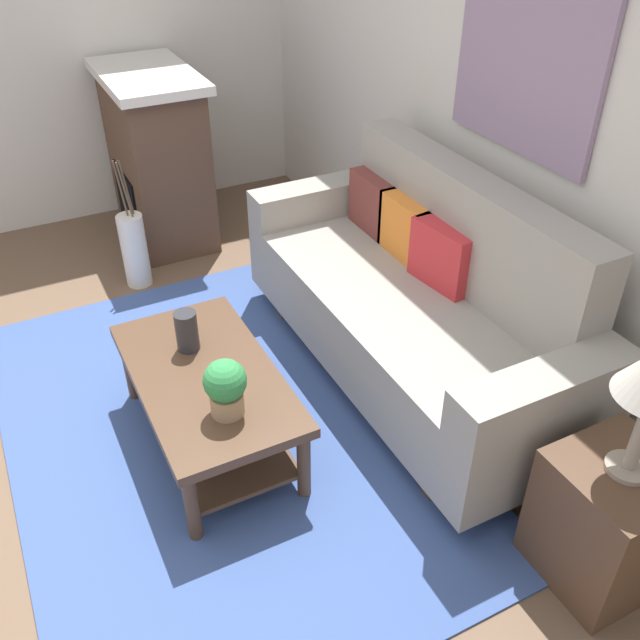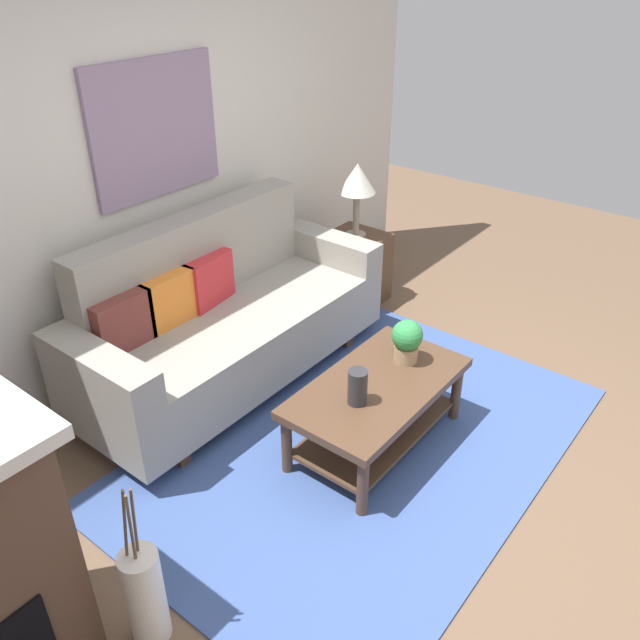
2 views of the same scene
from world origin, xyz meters
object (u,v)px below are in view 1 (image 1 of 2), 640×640
at_px(throw_pillow_crimson, 442,256).
at_px(fireplace, 157,156).
at_px(tabletop_vase, 187,331).
at_px(potted_plant_tabletop, 225,386).
at_px(throw_pillow_orange, 405,228).
at_px(framed_painting, 526,62).
at_px(floor_vase, 135,251).
at_px(side_table, 608,521).
at_px(coffee_table, 207,392).
at_px(couch, 417,304).
at_px(throw_pillow_maroon, 374,204).

xyz_separation_m(throw_pillow_crimson, fireplace, (-2.15, -0.84, -0.09)).
bearing_deg(tabletop_vase, potted_plant_tabletop, 0.77).
relative_size(throw_pillow_orange, framed_painting, 0.39).
bearing_deg(tabletop_vase, floor_vase, 177.02).
height_order(throw_pillow_crimson, side_table, throw_pillow_crimson).
bearing_deg(side_table, coffee_table, -140.37).
height_order(coffee_table, framed_painting, framed_painting).
bearing_deg(fireplace, coffee_table, -11.24).
bearing_deg(couch, fireplace, -161.55).
distance_m(throw_pillow_crimson, coffee_table, 1.33).
height_order(throw_pillow_maroon, potted_plant_tabletop, throw_pillow_maroon).
bearing_deg(fireplace, floor_vase, -31.64).
xyz_separation_m(couch, framed_painting, (-0.00, 0.47, 1.15)).
height_order(tabletop_vase, framed_painting, framed_painting).
bearing_deg(couch, potted_plant_tabletop, -74.36).
xyz_separation_m(throw_pillow_maroon, throw_pillow_crimson, (0.67, 0.00, 0.00)).
bearing_deg(tabletop_vase, throw_pillow_orange, 97.13).
xyz_separation_m(throw_pillow_maroon, coffee_table, (0.70, -1.28, -0.37)).
distance_m(throw_pillow_crimson, fireplace, 2.31).
xyz_separation_m(potted_plant_tabletop, fireplace, (-2.47, 0.43, 0.02)).
bearing_deg(framed_painting, couch, -90.00).
bearing_deg(fireplace, side_table, 10.92).
bearing_deg(side_table, throw_pillow_orange, 174.57).
bearing_deg(tabletop_vase, couch, 81.47).
distance_m(fireplace, framed_painting, 2.64).
distance_m(tabletop_vase, side_table, 1.93).
xyz_separation_m(couch, fireplace, (-2.15, -0.72, 0.16)).
bearing_deg(framed_painting, potted_plant_tabletop, -78.75).
bearing_deg(side_table, framed_painting, 159.92).
relative_size(tabletop_vase, floor_vase, 0.41).
distance_m(throw_pillow_maroon, floor_vase, 1.56).
distance_m(potted_plant_tabletop, side_table, 1.56).
distance_m(side_table, fireplace, 3.60).
bearing_deg(coffee_table, floor_vase, 177.61).
height_order(tabletop_vase, side_table, tabletop_vase).
relative_size(potted_plant_tabletop, framed_painting, 0.29).
height_order(throw_pillow_orange, floor_vase, throw_pillow_orange).
xyz_separation_m(tabletop_vase, floor_vase, (-1.38, 0.07, -0.29)).
bearing_deg(throw_pillow_crimson, throw_pillow_maroon, 180.00).
xyz_separation_m(throw_pillow_orange, side_table, (1.71, -0.16, -0.40)).
distance_m(throw_pillow_orange, throw_pillow_crimson, 0.33).
height_order(floor_vase, framed_painting, framed_painting).
bearing_deg(throw_pillow_crimson, coffee_table, -88.51).
bearing_deg(coffee_table, throw_pillow_orange, 106.03).
xyz_separation_m(coffee_table, framed_painting, (-0.03, 1.62, 1.26)).
xyz_separation_m(potted_plant_tabletop, framed_painting, (-0.32, 1.62, 1.01)).
bearing_deg(potted_plant_tabletop, throw_pillow_orange, 117.19).
height_order(throw_pillow_orange, coffee_table, throw_pillow_orange).
distance_m(couch, side_table, 1.39).
relative_size(couch, throw_pillow_maroon, 5.98).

